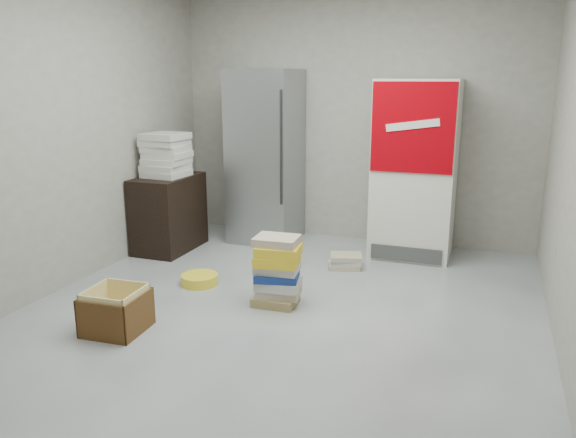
% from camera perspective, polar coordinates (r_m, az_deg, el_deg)
% --- Properties ---
extents(ground, '(5.00, 5.00, 0.00)m').
position_cam_1_polar(ground, '(4.34, -1.86, -10.57)').
color(ground, '#AFAFAB').
rests_on(ground, ground).
extents(room_shell, '(4.04, 5.04, 2.82)m').
position_cam_1_polar(room_shell, '(3.93, -2.07, 13.93)').
color(room_shell, '#A8A197').
rests_on(room_shell, ground).
extents(steel_fridge, '(0.70, 0.72, 1.90)m').
position_cam_1_polar(steel_fridge, '(6.31, -2.28, 6.33)').
color(steel_fridge, '#A9ABB1').
rests_on(steel_fridge, ground).
extents(coke_cooler, '(0.80, 0.73, 1.80)m').
position_cam_1_polar(coke_cooler, '(5.89, 12.79, 4.97)').
color(coke_cooler, silver).
rests_on(coke_cooler, ground).
extents(wood_shelf, '(0.50, 0.80, 0.80)m').
position_cam_1_polar(wood_shelf, '(6.15, -12.02, 0.60)').
color(wood_shelf, black).
rests_on(wood_shelf, ground).
extents(supply_box_stack, '(0.43, 0.44, 0.45)m').
position_cam_1_polar(supply_box_stack, '(6.03, -12.28, 6.39)').
color(supply_box_stack, beige).
rests_on(supply_box_stack, wood_shelf).
extents(phonebook_stack_main, '(0.40, 0.36, 0.58)m').
position_cam_1_polar(phonebook_stack_main, '(4.57, -1.09, -5.31)').
color(phonebook_stack_main, olive).
rests_on(phonebook_stack_main, ground).
extents(phonebook_stack_side, '(0.38, 0.32, 0.14)m').
position_cam_1_polar(phonebook_stack_side, '(5.53, 5.83, -4.28)').
color(phonebook_stack_side, tan).
rests_on(phonebook_stack_side, ground).
extents(cardboard_box, '(0.43, 0.43, 0.33)m').
position_cam_1_polar(cardboard_box, '(4.36, -17.04, -9.17)').
color(cardboard_box, gold).
rests_on(cardboard_box, ground).
extents(bucket_lid, '(0.39, 0.39, 0.09)m').
position_cam_1_polar(bucket_lid, '(5.15, -8.97, -6.07)').
color(bucket_lid, yellow).
rests_on(bucket_lid, ground).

